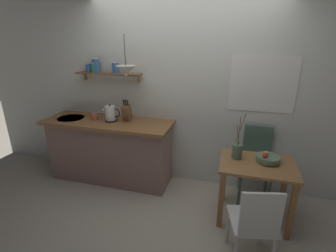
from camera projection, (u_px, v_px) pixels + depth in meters
ground_plane at (170, 201)px, 3.28m from camera, size 14.00×14.00×0.00m
back_wall at (198, 90)px, 3.37m from camera, size 6.80×0.11×2.70m
kitchen_counter at (110, 150)px, 3.67m from camera, size 1.83×0.63×0.92m
wall_shelf at (103, 70)px, 3.47m from camera, size 0.95×0.20×0.32m
dining_table at (257, 175)px, 2.80m from camera, size 0.81×0.60×0.72m
dining_chair_near at (255, 222)px, 2.22m from camera, size 0.47×0.49×0.87m
dining_chair_far at (256, 161)px, 3.23m from camera, size 0.41×0.44×0.96m
fruit_bowl at (268, 158)px, 2.77m from camera, size 0.25×0.25×0.13m
twig_vase at (237, 151)px, 2.84m from camera, size 0.11×0.11×0.53m
electric_kettle at (111, 114)px, 3.46m from camera, size 0.25×0.17×0.24m
knife_block at (127, 112)px, 3.46m from camera, size 0.10×0.17×0.31m
coffee_mug_by_sink at (95, 117)px, 3.53m from camera, size 0.12×0.08×0.10m
pendant_lamp at (126, 71)px, 3.10m from camera, size 0.24×0.24×0.49m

